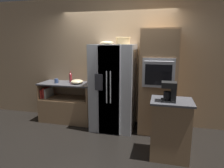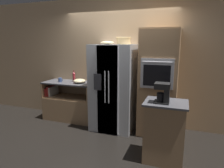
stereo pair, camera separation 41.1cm
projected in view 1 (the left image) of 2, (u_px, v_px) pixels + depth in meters
ground_plane at (112, 127)px, 4.38m from camera, size 20.00×20.00×0.00m
wall_back at (117, 62)px, 4.53m from camera, size 12.00×0.06×2.80m
counter_left at (67, 107)px, 4.71m from camera, size 1.22×0.58×0.91m
refrigerator at (113, 87)px, 4.21m from camera, size 0.87×0.83×1.79m
wall_oven at (158, 82)px, 4.02m from camera, size 0.71×0.74×2.08m
island_counter at (170, 129)px, 3.17m from camera, size 0.64×0.53×0.95m
wicker_basket at (123, 40)px, 4.04m from camera, size 0.30×0.30×0.14m
fruit_bowl at (107, 43)px, 4.01m from camera, size 0.27×0.27×0.06m
bottle_tall at (71, 77)px, 4.64m from camera, size 0.06×0.06×0.27m
mug at (56, 81)px, 4.58m from camera, size 0.12×0.08×0.10m
mixing_bowl at (77, 82)px, 4.49m from camera, size 0.28×0.28×0.10m
coffee_maker at (170, 91)px, 2.98m from camera, size 0.22×0.19×0.30m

